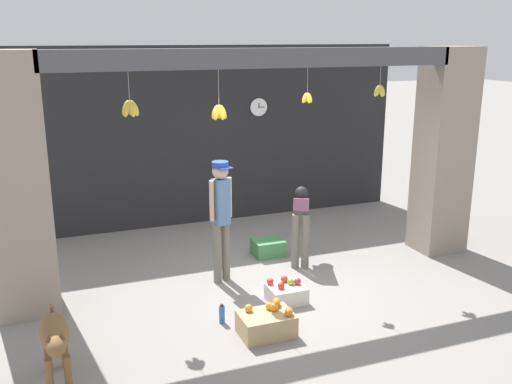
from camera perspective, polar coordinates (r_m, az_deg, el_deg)
name	(u,v)px	position (r m, az deg, el deg)	size (l,w,h in m)	color
ground_plane	(267,284)	(7.71, 1.15, -9.15)	(60.00, 60.00, 0.00)	gray
shop_back_wall	(205,136)	(9.93, -5.16, 5.59)	(7.20, 0.12, 3.06)	#232326
shop_pillar_left	(18,188)	(7.01, -22.72, 0.37)	(0.70, 0.60, 3.06)	gray
shop_pillar_right	(444,152)	(8.97, 18.24, 3.83)	(0.70, 0.60, 3.06)	gray
storefront_awning	(263,60)	(7.13, 0.74, 13.07)	(5.30, 0.28, 0.86)	#4C4C51
dog	(55,338)	(5.77, -19.47, -13.59)	(0.28, 0.96, 0.71)	brown
shopkeeper	(221,212)	(7.47, -3.53, -2.03)	(0.33, 0.29, 1.65)	#6B665B
worker_stooping	(301,217)	(8.21, 4.51, -2.55)	(0.49, 0.75, 1.03)	#6B665B
fruit_crate_oranges	(267,323)	(6.45, 1.10, -12.93)	(0.59, 0.42, 0.33)	tan
fruit_crate_apples	(286,293)	(7.19, 3.04, -10.04)	(0.45, 0.38, 0.29)	silver
produce_box_green	(268,248)	(8.62, 1.23, -5.58)	(0.45, 0.38, 0.24)	#42844C
water_bottle	(222,314)	(6.71, -3.43, -12.10)	(0.07, 0.07, 0.23)	#2D60AD
wall_clock	(259,107)	(10.10, 0.26, 8.49)	(0.33, 0.03, 0.33)	black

